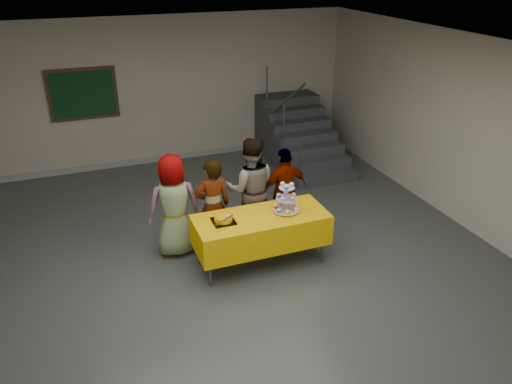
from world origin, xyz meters
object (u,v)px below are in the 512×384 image
cupcake_stand (286,201)px  schoolchild_a (174,206)px  bear_cake (223,218)px  noticeboard (83,94)px  schoolchild_c (251,189)px  bake_table (261,229)px  staircase (297,137)px  schoolchild_b (213,206)px  schoolchild_d (285,190)px

cupcake_stand → schoolchild_a: (-1.45, 0.72, -0.16)m
bear_cake → noticeboard: size_ratio=0.28×
bear_cake → schoolchild_c: bearing=48.3°
bear_cake → noticeboard: bearing=108.6°
cupcake_stand → schoolchild_c: size_ratio=0.27×
bear_cake → bake_table: bearing=-3.0°
bake_table → schoolchild_a: schoolchild_a is taller
schoolchild_a → staircase: 4.32m
schoolchild_a → schoolchild_c: (1.20, 0.05, 0.04)m
bake_table → schoolchild_b: schoolchild_b is taller
bear_cake → schoolchild_c: schoolchild_c is taller
schoolchild_b → staircase: size_ratio=0.61×
schoolchild_b → noticeboard: (-1.47, 3.78, 0.87)m
bake_table → schoolchild_d: (0.71, 0.79, 0.14)m
schoolchild_b → schoolchild_d: size_ratio=1.06×
schoolchild_a → bear_cake: bearing=127.2°
schoolchild_d → bake_table: bearing=42.6°
schoolchild_b → schoolchild_c: (0.66, 0.19, 0.09)m
bake_table → cupcake_stand: bearing=0.5°
bear_cake → schoolchild_a: (-0.53, 0.70, -0.05)m
cupcake_stand → schoolchild_b: bearing=147.1°
schoolchild_a → schoolchild_b: size_ratio=1.06×
schoolchild_b → schoolchild_d: bearing=-171.8°
schoolchild_b → schoolchild_d: (1.24, 0.20, -0.04)m
cupcake_stand → schoolchild_c: 0.82m
schoolchild_b → schoolchild_a: bearing=-15.2°
bake_table → bear_cake: (-0.54, 0.03, 0.27)m
schoolchild_b → noticeboard: bearing=-69.9°
staircase → schoolchild_b: bearing=-132.9°
bake_table → schoolchild_c: size_ratio=1.15×
cupcake_stand → schoolchild_a: size_ratio=0.29×
schoolchild_a → schoolchild_c: schoolchild_c is taller
schoolchild_d → noticeboard: noticeboard is taller
bake_table → bear_cake: 0.60m
cupcake_stand → schoolchild_b: (-0.91, 0.59, -0.20)m
noticeboard → schoolchild_b: bearing=-68.8°
schoolchild_d → schoolchild_b: bearing=3.7°
schoolchild_c → schoolchild_d: size_ratio=1.18×
schoolchild_a → staircase: bearing=-139.3°
schoolchild_c → schoolchild_d: (0.58, 0.01, -0.13)m
schoolchild_a → schoolchild_b: schoolchild_a is taller
schoolchild_c → staircase: bearing=-110.2°
noticeboard → schoolchild_a: bearing=-75.7°
schoolchild_a → noticeboard: bearing=-75.6°
schoolchild_a → cupcake_stand: bearing=153.6°
cupcake_stand → schoolchild_b: size_ratio=0.30×
schoolchild_b → staircase: 4.02m
schoolchild_d → cupcake_stand: bearing=61.8°
bear_cake → schoolchild_b: (0.01, 0.56, -0.10)m
bear_cake → schoolchild_d: bearing=31.5°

